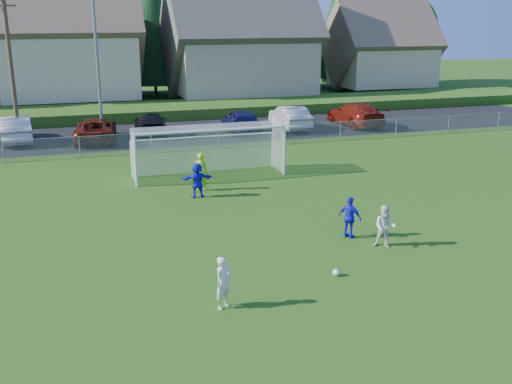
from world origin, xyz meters
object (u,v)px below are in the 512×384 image
(player_blue_b, at_px, (197,180))
(car_e, at_px, (241,121))
(player_white_a, at_px, (223,283))
(car_d, at_px, (150,124))
(goalkeeper, at_px, (201,172))
(soccer_goal, at_px, (207,143))
(car_f, at_px, (290,117))
(car_g, at_px, (355,114))
(player_white_b, at_px, (385,227))
(car_b, at_px, (16,129))
(player_blue_a, at_px, (350,218))
(soccer_ball, at_px, (336,272))
(car_c, at_px, (95,129))

(player_blue_b, bearing_deg, car_e, -113.33)
(player_white_a, relative_size, car_d, 0.31)
(goalkeeper, distance_m, soccer_goal, 2.81)
(player_white_a, height_order, car_f, car_f)
(player_blue_b, distance_m, goalkeeper, 1.05)
(player_blue_b, bearing_deg, car_g, -136.29)
(player_white_a, height_order, soccer_goal, soccer_goal)
(car_e, bearing_deg, goalkeeper, 67.37)
(soccer_goal, bearing_deg, car_d, 96.22)
(player_white_b, relative_size, car_b, 0.30)
(soccer_goal, bearing_deg, goalkeeper, -109.70)
(car_f, height_order, car_g, car_g)
(player_white_b, distance_m, player_blue_a, 1.40)
(player_white_b, bearing_deg, car_b, 153.03)
(car_g, xyz_separation_m, soccer_goal, (-13.22, -10.37, 0.80))
(player_white_b, bearing_deg, player_blue_a, 154.78)
(car_e, xyz_separation_m, car_f, (3.69, 0.41, -0.01))
(car_f, bearing_deg, player_blue_a, 76.98)
(soccer_ball, relative_size, car_d, 0.05)
(car_c, bearing_deg, player_blue_b, 109.93)
(soccer_ball, height_order, player_white_a, player_white_a)
(player_white_a, distance_m, player_white_b, 6.92)
(player_white_a, bearing_deg, car_g, 20.82)
(goalkeeper, relative_size, car_b, 0.35)
(car_c, xyz_separation_m, car_d, (3.64, 1.40, -0.05))
(goalkeeper, xyz_separation_m, car_e, (5.53, 12.75, -0.06))
(player_white_b, bearing_deg, car_c, 144.27)
(player_white_a, relative_size, car_e, 0.31)
(car_e, bearing_deg, player_white_b, 88.18)
(player_white_b, relative_size, player_blue_a, 0.98)
(car_c, height_order, car_d, car_c)
(car_d, distance_m, car_f, 9.63)
(player_blue_b, distance_m, car_e, 14.95)
(car_c, height_order, car_f, car_f)
(player_white_b, distance_m, car_g, 23.63)
(player_white_b, xyz_separation_m, car_g, (9.58, 21.60, 0.07))
(car_d, height_order, car_e, car_e)
(player_white_a, bearing_deg, player_white_b, -13.24)
(player_white_b, relative_size, soccer_goal, 0.20)
(player_white_a, bearing_deg, soccer_goal, 42.96)
(player_blue_a, xyz_separation_m, goalkeeper, (-3.80, 7.50, 0.11))
(car_c, bearing_deg, car_b, -8.81)
(player_blue_a, distance_m, car_d, 22.09)
(player_white_a, relative_size, car_b, 0.30)
(soccer_ball, bearing_deg, car_b, 113.81)
(soccer_ball, height_order, player_blue_b, player_blue_b)
(soccer_ball, relative_size, car_g, 0.04)
(car_g, distance_m, soccer_goal, 16.82)
(player_white_a, height_order, player_blue_a, player_blue_a)
(soccer_goal, bearing_deg, car_c, 115.59)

